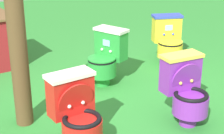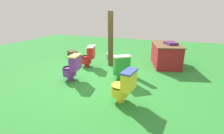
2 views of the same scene
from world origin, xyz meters
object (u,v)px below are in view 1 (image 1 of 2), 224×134
(toilet_green, at_px, (106,57))
(wooden_post, at_px, (17,40))
(toilet_red, at_px, (77,113))
(toilet_yellow, at_px, (168,40))
(toilet_purple, at_px, (186,89))

(toilet_green, xyz_separation_m, wooden_post, (-1.15, -0.71, 0.55))
(toilet_green, bearing_deg, toilet_red, 117.83)
(toilet_yellow, xyz_separation_m, toilet_red, (-1.85, -1.76, 0.00))
(toilet_red, xyz_separation_m, wooden_post, (-0.41, 0.65, 0.54))
(wooden_post, bearing_deg, toilet_red, -57.87)
(toilet_green, xyz_separation_m, toilet_purple, (0.45, -1.25, 0.00))
(toilet_purple, bearing_deg, toilet_green, -76.97)
(toilet_red, distance_m, wooden_post, 0.94)
(toilet_red, bearing_deg, toilet_green, -133.63)
(toilet_green, distance_m, toilet_purple, 1.33)
(toilet_yellow, distance_m, wooden_post, 2.58)
(toilet_green, bearing_deg, wooden_post, 88.00)
(toilet_yellow, bearing_deg, wooden_post, 35.50)
(toilet_purple, distance_m, wooden_post, 1.78)
(toilet_purple, relative_size, wooden_post, 0.40)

